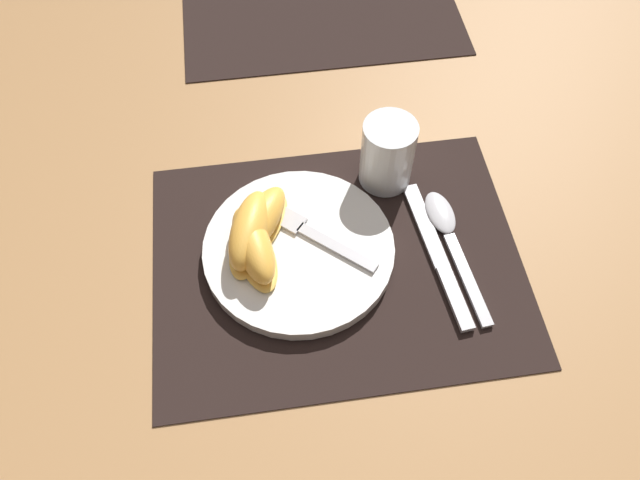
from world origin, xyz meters
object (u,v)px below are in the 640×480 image
object	(u,v)px
fork	(307,230)
citrus_wedge_0	(259,223)
knife	(438,257)
citrus_wedge_2	(253,246)
juice_glass	(387,156)
citrus_wedge_1	(250,232)
spoon	(447,230)
plate	(299,250)

from	to	relation	value
fork	citrus_wedge_0	xyz separation A→B (m)	(-0.06, 0.01, 0.01)
knife	citrus_wedge_2	size ratio (longest dim) A/B	1.77
juice_glass	fork	distance (m)	0.14
fork	knife	bearing A→B (deg)	-18.53
fork	citrus_wedge_2	distance (m)	0.07
fork	citrus_wedge_2	bearing A→B (deg)	-158.73
fork	citrus_wedge_1	xyz separation A→B (m)	(-0.07, -0.01, 0.02)
juice_glass	citrus_wedge_0	world-z (taller)	juice_glass
juice_glass	citrus_wedge_0	xyz separation A→B (m)	(-0.17, -0.07, -0.01)
spoon	citrus_wedge_2	xyz separation A→B (m)	(-0.24, -0.01, 0.03)
citrus_wedge_0	knife	bearing A→B (deg)	-15.80
juice_glass	spoon	world-z (taller)	juice_glass
knife	citrus_wedge_1	xyz separation A→B (m)	(-0.22, 0.05, 0.03)
spoon	citrus_wedge_1	distance (m)	0.25
knife	spoon	xyz separation A→B (m)	(0.02, 0.04, 0.00)
fork	citrus_wedge_1	world-z (taller)	citrus_wedge_1
plate	knife	distance (m)	0.17
juice_glass	citrus_wedge_2	world-z (taller)	juice_glass
juice_glass	spoon	xyz separation A→B (m)	(0.06, -0.10, -0.04)
juice_glass	fork	bearing A→B (deg)	-144.64
plate	knife	bearing A→B (deg)	-10.56
citrus_wedge_2	plate	bearing A→B (deg)	5.28
citrus_wedge_2	juice_glass	bearing A→B (deg)	30.65
knife	citrus_wedge_0	size ratio (longest dim) A/B	1.74
plate	spoon	size ratio (longest dim) A/B	1.19
citrus_wedge_0	plate	bearing A→B (deg)	-33.01
citrus_wedge_0	citrus_wedge_1	bearing A→B (deg)	-130.56
citrus_wedge_0	citrus_wedge_1	size ratio (longest dim) A/B	0.99
juice_glass	spoon	size ratio (longest dim) A/B	0.49
plate	citrus_wedge_1	xyz separation A→B (m)	(-0.06, 0.02, 0.03)
plate	citrus_wedge_1	bearing A→B (deg)	164.66
plate	fork	world-z (taller)	fork
plate	spoon	world-z (taller)	plate
spoon	fork	distance (m)	0.18
citrus_wedge_1	spoon	bearing A→B (deg)	-2.33
fork	citrus_wedge_1	distance (m)	0.07
juice_glass	fork	size ratio (longest dim) A/B	0.66
citrus_wedge_0	citrus_wedge_1	distance (m)	0.02
juice_glass	knife	size ratio (longest dim) A/B	0.45
spoon	citrus_wedge_2	bearing A→B (deg)	-177.56
plate	fork	xyz separation A→B (m)	(0.01, 0.02, 0.01)
plate	citrus_wedge_1	distance (m)	0.06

